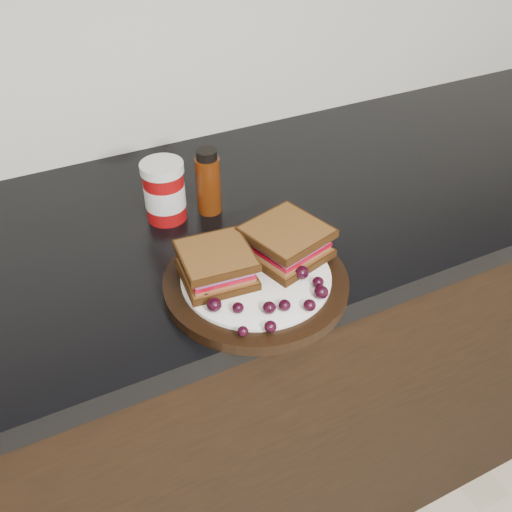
{
  "coord_description": "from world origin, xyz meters",
  "views": [
    {
      "loc": [
        -0.1,
        0.91,
        1.48
      ],
      "look_at": [
        0.19,
        1.5,
        0.96
      ],
      "focal_mm": 40.0,
      "sensor_mm": 36.0,
      "label": 1
    }
  ],
  "objects_px": {
    "sandwich_left": "(216,265)",
    "plate": "(256,282)",
    "condiment_jar": "(164,191)",
    "oil_bottle": "(208,181)"
  },
  "relations": [
    {
      "from": "oil_bottle",
      "to": "condiment_jar",
      "type": "bearing_deg",
      "value": 170.6
    },
    {
      "from": "condiment_jar",
      "to": "oil_bottle",
      "type": "relative_size",
      "value": 0.9
    },
    {
      "from": "plate",
      "to": "oil_bottle",
      "type": "relative_size",
      "value": 2.32
    },
    {
      "from": "oil_bottle",
      "to": "plate",
      "type": "bearing_deg",
      "value": -94.72
    },
    {
      "from": "sandwich_left",
      "to": "condiment_jar",
      "type": "bearing_deg",
      "value": 96.38
    },
    {
      "from": "plate",
      "to": "condiment_jar",
      "type": "distance_m",
      "value": 0.25
    },
    {
      "from": "condiment_jar",
      "to": "sandwich_left",
      "type": "bearing_deg",
      "value": -89.02
    },
    {
      "from": "plate",
      "to": "condiment_jar",
      "type": "relative_size",
      "value": 2.58
    },
    {
      "from": "plate",
      "to": "sandwich_left",
      "type": "height_order",
      "value": "sandwich_left"
    },
    {
      "from": "sandwich_left",
      "to": "plate",
      "type": "bearing_deg",
      "value": -16.31
    }
  ]
}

